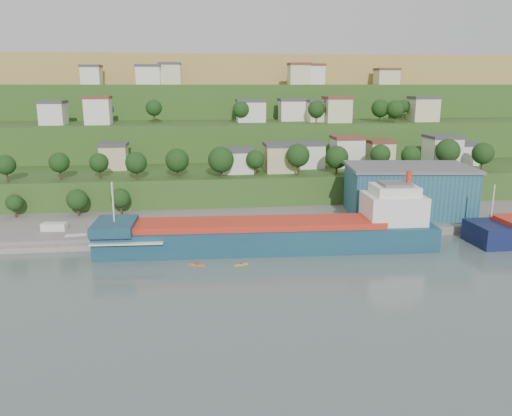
{
  "coord_description": "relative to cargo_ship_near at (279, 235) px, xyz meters",
  "views": [
    {
      "loc": [
        -16.83,
        -92.72,
        34.78
      ],
      "look_at": [
        -3.77,
        15.0,
        8.0
      ],
      "focal_mm": 35.0,
      "sensor_mm": 36.0,
      "label": 1
    }
  ],
  "objects": [
    {
      "name": "ground",
      "position": [
        -0.57,
        -9.91,
        -2.99
      ],
      "size": [
        500.0,
        500.0,
        0.0
      ],
      "primitive_type": "plane",
      "color": "#4B5B56",
      "rests_on": "ground"
    },
    {
      "name": "quay",
      "position": [
        19.43,
        18.09,
        -2.99
      ],
      "size": [
        220.0,
        26.0,
        4.0
      ],
      "primitive_type": "cube",
      "color": "slate",
      "rests_on": "ground"
    },
    {
      "name": "pebble_beach",
      "position": [
        -55.57,
        12.09,
        -2.99
      ],
      "size": [
        40.0,
        18.0,
        2.4
      ],
      "primitive_type": "cube",
      "color": "slate",
      "rests_on": "ground"
    },
    {
      "name": "hillside",
      "position": [
        -0.53,
        158.79,
        -2.91
      ],
      "size": [
        360.0,
        210.79,
        96.0
      ],
      "color": "#284719",
      "rests_on": "ground"
    },
    {
      "name": "cargo_ship_near",
      "position": [
        0.0,
        0.0,
        0.0
      ],
      "size": [
        73.19,
        14.35,
        18.71
      ],
      "rotation": [
        0.0,
        0.0,
        -0.04
      ],
      "color": "#15304E",
      "rests_on": "ground"
    },
    {
      "name": "warehouse",
      "position": [
        36.79,
        17.93,
        5.45
      ],
      "size": [
        33.13,
        22.73,
        12.8
      ],
      "rotation": [
        0.0,
        0.0,
        -0.13
      ],
      "color": "navy",
      "rests_on": "quay"
    },
    {
      "name": "caravan",
      "position": [
        -50.54,
        13.35,
        -0.5
      ],
      "size": [
        5.71,
        2.82,
        2.57
      ],
      "primitive_type": "cube",
      "rotation": [
        0.0,
        0.0,
        -0.1
      ],
      "color": "silver",
      "rests_on": "pebble_beach"
    },
    {
      "name": "dinghy",
      "position": [
        -44.71,
        8.68,
        -1.33
      ],
      "size": [
        4.69,
        2.03,
        0.92
      ],
      "primitive_type": "cube",
      "rotation": [
        0.0,
        0.0,
        0.07
      ],
      "color": "silver",
      "rests_on": "pebble_beach"
    },
    {
      "name": "kayak_orange",
      "position": [
        -17.83,
        -8.63,
        -2.74
      ],
      "size": [
        3.34,
        1.45,
        0.83
      ],
      "rotation": [
        0.0,
        0.0,
        -0.28
      ],
      "color": "#F05A15",
      "rests_on": "ground"
    },
    {
      "name": "kayak_yellow",
      "position": [
        -9.12,
        -9.46,
        -2.77
      ],
      "size": [
        2.9,
        1.44,
        0.72
      ],
      "rotation": [
        0.0,
        0.0,
        0.34
      ],
      "color": "gold",
      "rests_on": "ground"
    }
  ]
}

